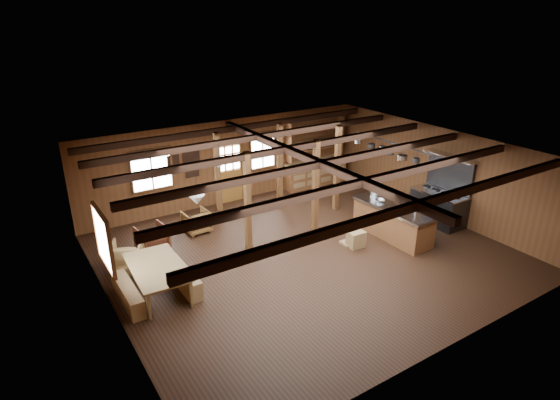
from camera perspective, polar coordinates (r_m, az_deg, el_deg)
name	(u,v)px	position (r m, az deg, el deg)	size (l,w,h in m)	color
room	(308,206)	(12.03, 3.37, -0.79)	(10.04, 9.04, 2.84)	black
ceiling_joists	(305,157)	(11.73, 3.01, 5.26)	(9.80, 8.82, 0.18)	black
timber_posts	(281,180)	(13.90, 0.10, 2.50)	(3.95, 2.35, 2.80)	#3E2011
back_door	(230,177)	(15.78, -6.17, 2.81)	(1.02, 0.08, 2.15)	brown
window_back_left	(151,170)	(14.66, -15.40, 3.57)	(1.32, 0.06, 1.32)	white
window_back_right	(262,150)	(16.16, -2.15, 6.07)	(1.02, 0.06, 1.32)	white
window_left	(103,240)	(10.56, -20.79, -4.53)	(0.14, 1.24, 1.32)	white
notice_boards	(186,163)	(14.98, -11.42, 4.49)	(1.08, 0.03, 0.90)	silver
back_counter	(315,169)	(17.37, 4.31, 3.74)	(2.55, 0.60, 2.45)	brown
pendant_lamps	(209,180)	(11.48, -8.65, 2.40)	(1.86, 2.36, 0.66)	#2F2F32
pot_rack	(390,151)	(13.98, 13.25, 5.81)	(0.38, 3.00, 0.45)	#2F2F32
kitchen_island	(393,221)	(13.76, 13.57, -2.52)	(0.94, 2.52, 1.20)	brown
step_stool	(356,239)	(13.08, 9.24, -4.74)	(0.51, 0.36, 0.45)	brown
commercial_range	(440,202)	(15.03, 18.96, -0.19)	(0.88, 1.71, 2.11)	#2F2F32
dining_table	(160,279)	(11.22, -14.42, -9.36)	(2.02, 1.12, 0.71)	olive
bench_wall	(128,294)	(11.13, -18.05, -10.87)	(0.30, 1.61, 0.44)	brown
bench_aisle	(183,277)	(11.42, -11.75, -9.21)	(0.31, 1.67, 0.46)	brown
armchair_a	(152,238)	(13.17, -15.32, -4.48)	(0.75, 0.77, 0.70)	#5C2E1B
armchair_b	(196,221)	(13.94, -10.17, -2.59)	(0.70, 0.72, 0.66)	brown
armchair_c	(127,255)	(12.49, -18.11, -6.37)	(0.75, 0.77, 0.70)	#9C7B47
counter_pot	(376,193)	(14.16, 11.59, 0.81)	(0.31, 0.31, 0.19)	silver
bowl	(380,201)	(13.80, 12.10, -0.06)	(0.28, 0.28, 0.07)	silver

